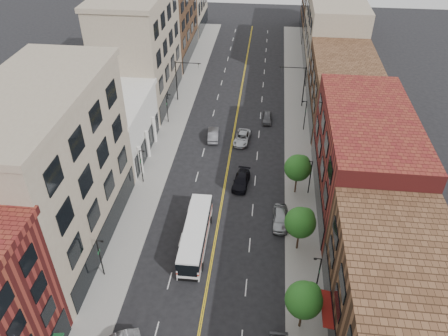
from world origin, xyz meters
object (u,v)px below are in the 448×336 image
(car_parked_far, at_px, (280,218))
(car_lane_a, at_px, (241,181))
(car_lane_behind, at_px, (213,135))
(car_lane_b, at_px, (242,138))
(car_lane_c, at_px, (267,118))
(city_bus, at_px, (196,234))

(car_parked_far, distance_m, car_lane_a, 8.66)
(car_lane_behind, bearing_deg, car_parked_far, 114.09)
(car_lane_behind, distance_m, car_lane_b, 4.54)
(car_parked_far, height_order, car_lane_b, car_parked_far)
(car_parked_far, height_order, car_lane_behind, car_parked_far)
(car_parked_far, xyz_separation_m, car_lane_behind, (-10.43, 17.95, -0.04))
(car_parked_far, distance_m, car_lane_c, 24.36)
(car_lane_b, height_order, car_lane_c, car_lane_b)
(car_lane_behind, height_order, car_lane_b, car_lane_behind)
(city_bus, relative_size, car_lane_a, 2.31)
(city_bus, xyz_separation_m, car_lane_b, (3.58, 22.15, -0.97))
(city_bus, distance_m, car_lane_b, 22.46)
(car_parked_far, height_order, car_lane_c, car_parked_far)
(car_lane_a, relative_size, car_lane_b, 0.98)
(car_lane_behind, xyz_separation_m, car_lane_a, (5.22, -11.03, -0.06))
(car_lane_a, bearing_deg, car_parked_far, -46.55)
(city_bus, xyz_separation_m, car_parked_far, (9.48, 4.50, -0.85))
(car_parked_far, relative_size, car_lane_c, 1.22)
(car_lane_a, bearing_deg, city_bus, -104.03)
(car_parked_far, relative_size, car_lane_a, 0.98)
(car_lane_c, bearing_deg, car_parked_far, -83.95)
(car_lane_a, relative_size, car_lane_c, 1.25)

